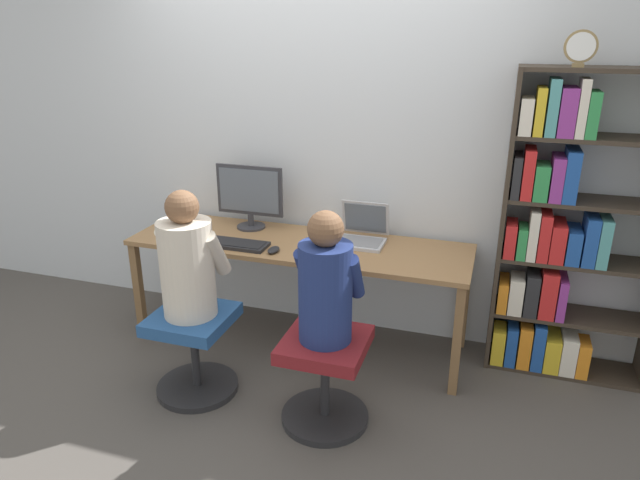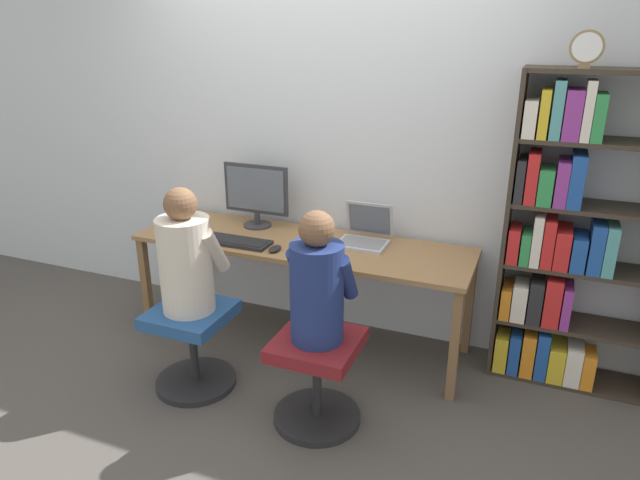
{
  "view_description": "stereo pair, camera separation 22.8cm",
  "coord_description": "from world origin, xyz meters",
  "px_view_note": "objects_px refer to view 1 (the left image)",
  "views": [
    {
      "loc": [
        1.15,
        -2.83,
        1.98
      ],
      "look_at": [
        0.2,
        0.12,
        0.82
      ],
      "focal_mm": 32.0,
      "sensor_mm": 36.0,
      "label": 1
    },
    {
      "loc": [
        1.37,
        -2.75,
        1.98
      ],
      "look_at": [
        0.2,
        0.12,
        0.82
      ],
      "focal_mm": 32.0,
      "sensor_mm": 36.0,
      "label": 2
    }
  ],
  "objects_px": {
    "desktop_monitor": "(250,196)",
    "person_at_laptop": "(326,284)",
    "office_chair_left": "(194,346)",
    "desk_clock": "(581,47)",
    "bookshelf": "(561,241)",
    "office_chair_right": "(325,373)",
    "keyboard": "(232,244)",
    "person_at_monitor": "(187,262)",
    "laptop": "(362,234)"
  },
  "relations": [
    {
      "from": "keyboard",
      "to": "desk_clock",
      "type": "bearing_deg",
      "value": 8.67
    },
    {
      "from": "desk_clock",
      "to": "person_at_laptop",
      "type": "bearing_deg",
      "value": -142.49
    },
    {
      "from": "laptop",
      "to": "office_chair_left",
      "type": "xyz_separation_m",
      "value": [
        -0.76,
        -0.82,
        -0.47
      ]
    },
    {
      "from": "office_chair_left",
      "to": "person_at_laptop",
      "type": "bearing_deg",
      "value": -1.78
    },
    {
      "from": "laptop",
      "to": "desktop_monitor",
      "type": "bearing_deg",
      "value": 177.3
    },
    {
      "from": "desk_clock",
      "to": "person_at_monitor",
      "type": "bearing_deg",
      "value": -156.88
    },
    {
      "from": "person_at_monitor",
      "to": "desk_clock",
      "type": "xyz_separation_m",
      "value": [
        1.86,
        0.79,
        1.08
      ]
    },
    {
      "from": "person_at_monitor",
      "to": "bookshelf",
      "type": "height_order",
      "value": "bookshelf"
    },
    {
      "from": "person_at_monitor",
      "to": "desktop_monitor",
      "type": "bearing_deg",
      "value": 91.23
    },
    {
      "from": "keyboard",
      "to": "person_at_monitor",
      "type": "distance_m",
      "value": 0.52
    },
    {
      "from": "keyboard",
      "to": "desk_clock",
      "type": "relative_size",
      "value": 2.52
    },
    {
      "from": "desktop_monitor",
      "to": "office_chair_left",
      "type": "xyz_separation_m",
      "value": [
        0.02,
        -0.86,
        -0.64
      ]
    },
    {
      "from": "desktop_monitor",
      "to": "person_at_monitor",
      "type": "xyz_separation_m",
      "value": [
        0.02,
        -0.85,
        -0.13
      ]
    },
    {
      "from": "office_chair_left",
      "to": "desk_clock",
      "type": "xyz_separation_m",
      "value": [
        1.86,
        0.8,
        1.6
      ]
    },
    {
      "from": "person_at_laptop",
      "to": "keyboard",
      "type": "bearing_deg",
      "value": 145.2
    },
    {
      "from": "office_chair_right",
      "to": "bookshelf",
      "type": "xyz_separation_m",
      "value": [
        1.13,
        0.89,
        0.55
      ]
    },
    {
      "from": "office_chair_left",
      "to": "office_chair_right",
      "type": "bearing_deg",
      "value": -2.16
    },
    {
      "from": "office_chair_left",
      "to": "person_at_monitor",
      "type": "relative_size",
      "value": 0.7
    },
    {
      "from": "desktop_monitor",
      "to": "office_chair_left",
      "type": "distance_m",
      "value": 1.07
    },
    {
      "from": "desktop_monitor",
      "to": "desk_clock",
      "type": "relative_size",
      "value": 2.58
    },
    {
      "from": "keyboard",
      "to": "person_at_laptop",
      "type": "height_order",
      "value": "person_at_laptop"
    },
    {
      "from": "person_at_monitor",
      "to": "bookshelf",
      "type": "bearing_deg",
      "value": 24.21
    },
    {
      "from": "desktop_monitor",
      "to": "person_at_laptop",
      "type": "relative_size",
      "value": 0.68
    },
    {
      "from": "desktop_monitor",
      "to": "person_at_laptop",
      "type": "xyz_separation_m",
      "value": [
        0.8,
        -0.88,
        -0.13
      ]
    },
    {
      "from": "desktop_monitor",
      "to": "keyboard",
      "type": "height_order",
      "value": "desktop_monitor"
    },
    {
      "from": "person_at_laptop",
      "to": "bookshelf",
      "type": "xyz_separation_m",
      "value": [
        1.13,
        0.89,
        0.04
      ]
    },
    {
      "from": "desktop_monitor",
      "to": "office_chair_left",
      "type": "relative_size",
      "value": 0.94
    },
    {
      "from": "desk_clock",
      "to": "bookshelf",
      "type": "bearing_deg",
      "value": 50.33
    },
    {
      "from": "office_chair_left",
      "to": "desktop_monitor",
      "type": "bearing_deg",
      "value": 91.22
    },
    {
      "from": "desk_clock",
      "to": "office_chair_left",
      "type": "bearing_deg",
      "value": -156.74
    },
    {
      "from": "person_at_laptop",
      "to": "office_chair_right",
      "type": "bearing_deg",
      "value": -90.0
    },
    {
      "from": "desktop_monitor",
      "to": "bookshelf",
      "type": "distance_m",
      "value": 1.93
    },
    {
      "from": "laptop",
      "to": "office_chair_left",
      "type": "distance_m",
      "value": 1.21
    },
    {
      "from": "office_chair_right",
      "to": "keyboard",
      "type": "bearing_deg",
      "value": 144.94
    },
    {
      "from": "office_chair_left",
      "to": "person_at_laptop",
      "type": "xyz_separation_m",
      "value": [
        0.78,
        -0.02,
        0.51
      ]
    },
    {
      "from": "office_chair_right",
      "to": "desk_clock",
      "type": "xyz_separation_m",
      "value": [
        1.07,
        0.83,
        1.6
      ]
    },
    {
      "from": "keyboard",
      "to": "person_at_laptop",
      "type": "xyz_separation_m",
      "value": [
        0.78,
        -0.54,
        0.07
      ]
    },
    {
      "from": "person_at_monitor",
      "to": "person_at_laptop",
      "type": "bearing_deg",
      "value": -2.18
    },
    {
      "from": "bookshelf",
      "to": "laptop",
      "type": "bearing_deg",
      "value": -177.85
    },
    {
      "from": "office_chair_right",
      "to": "person_at_laptop",
      "type": "bearing_deg",
      "value": 90.0
    },
    {
      "from": "desktop_monitor",
      "to": "person_at_monitor",
      "type": "bearing_deg",
      "value": -88.77
    },
    {
      "from": "bookshelf",
      "to": "desk_clock",
      "type": "height_order",
      "value": "desk_clock"
    },
    {
      "from": "laptop",
      "to": "desk_clock",
      "type": "bearing_deg",
      "value": -1.24
    },
    {
      "from": "desktop_monitor",
      "to": "laptop",
      "type": "height_order",
      "value": "desktop_monitor"
    },
    {
      "from": "office_chair_left",
      "to": "person_at_laptop",
      "type": "relative_size",
      "value": 0.73
    },
    {
      "from": "bookshelf",
      "to": "desktop_monitor",
      "type": "bearing_deg",
      "value": -179.8
    },
    {
      "from": "laptop",
      "to": "person_at_laptop",
      "type": "relative_size",
      "value": 0.44
    },
    {
      "from": "laptop",
      "to": "desk_clock",
      "type": "distance_m",
      "value": 1.57
    },
    {
      "from": "laptop",
      "to": "keyboard",
      "type": "height_order",
      "value": "laptop"
    },
    {
      "from": "person_at_monitor",
      "to": "desk_clock",
      "type": "distance_m",
      "value": 2.29
    }
  ]
}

